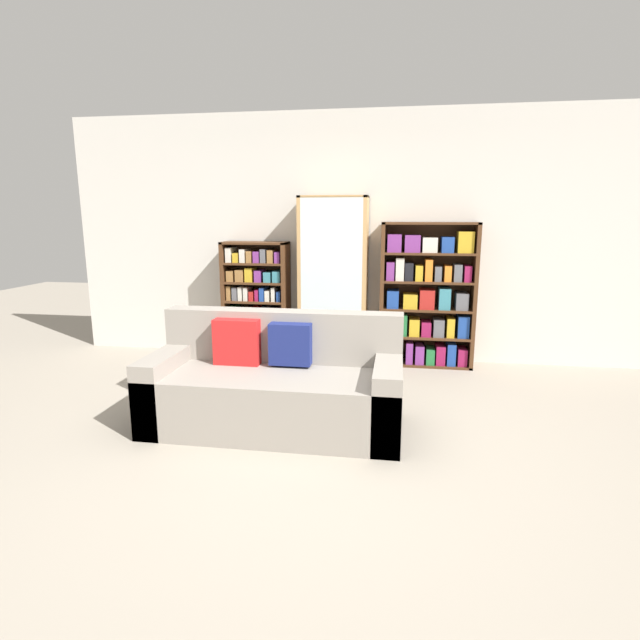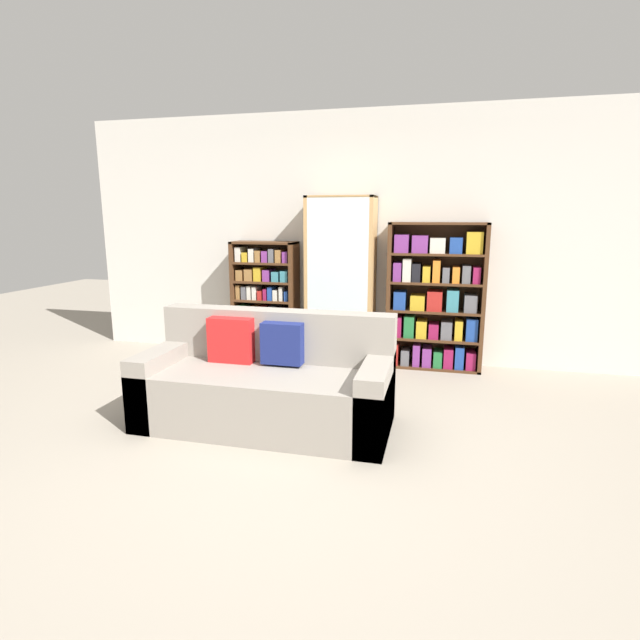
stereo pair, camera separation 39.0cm
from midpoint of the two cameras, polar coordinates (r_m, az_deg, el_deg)
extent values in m
plane|color=gray|center=(3.43, -0.17, -15.86)|extent=(16.00, 16.00, 0.00)
cube|color=beige|center=(5.59, 6.40, 9.24)|extent=(6.40, 0.06, 2.70)
cube|color=gray|center=(3.88, -3.41, -8.94)|extent=(1.91, 0.82, 0.44)
cube|color=gray|center=(4.04, -2.17, -1.73)|extent=(1.91, 0.20, 0.41)
cube|color=gray|center=(4.18, -14.76, -6.89)|extent=(0.20, 0.82, 0.56)
cube|color=gray|center=(3.71, 9.47, -9.10)|extent=(0.20, 0.82, 0.56)
cube|color=red|center=(4.00, -7.41, -2.33)|extent=(0.36, 0.12, 0.36)
cube|color=navy|center=(3.87, -1.46, -2.72)|extent=(0.32, 0.12, 0.32)
cube|color=#4C2D19|center=(5.80, -7.53, 2.43)|extent=(0.04, 0.32, 1.31)
cube|color=#4C2D19|center=(5.59, -0.95, 2.17)|extent=(0.04, 0.32, 1.31)
cube|color=#4C2D19|center=(5.62, -4.40, 8.81)|extent=(0.73, 0.32, 0.02)
cube|color=#4C2D19|center=(5.83, -4.20, -3.96)|extent=(0.73, 0.32, 0.02)
cube|color=#4C2D19|center=(5.83, -3.83, 2.55)|extent=(0.73, 0.01, 1.31)
cube|color=#4C2D19|center=(5.77, -4.24, -1.83)|extent=(0.65, 0.32, 0.02)
cube|color=#4C2D19|center=(5.73, -4.27, 0.22)|extent=(0.65, 0.32, 0.02)
cube|color=#4C2D19|center=(5.69, -4.30, 2.30)|extent=(0.65, 0.32, 0.02)
cube|color=#4C2D19|center=(5.66, -4.33, 4.41)|extent=(0.65, 0.32, 0.02)
cube|color=#4C2D19|center=(5.63, -4.37, 6.54)|extent=(0.65, 0.32, 0.02)
cube|color=#5B5B60|center=(5.88, -6.68, -2.98)|extent=(0.07, 0.24, 0.15)
cube|color=gold|center=(5.85, -5.74, -3.08)|extent=(0.08, 0.24, 0.15)
cube|color=gold|center=(5.82, -4.72, -3.23)|extent=(0.09, 0.24, 0.13)
cube|color=#8E1947|center=(5.78, -3.76, -3.32)|extent=(0.09, 0.24, 0.12)
cube|color=#7A3384|center=(5.75, -2.77, -3.35)|extent=(0.09, 0.24, 0.13)
cube|color=gold|center=(5.73, -1.72, -3.47)|extent=(0.09, 0.24, 0.12)
cube|color=teal|center=(5.83, -6.80, -0.84)|extent=(0.07, 0.24, 0.16)
cube|color=#237038|center=(5.80, -6.00, -0.97)|extent=(0.08, 0.24, 0.14)
cube|color=#1E4293|center=(5.77, -5.11, -1.03)|extent=(0.08, 0.24, 0.14)
cube|color=#AD231E|center=(5.75, -4.29, -1.15)|extent=(0.06, 0.24, 0.12)
cube|color=#8E1947|center=(5.72, -3.45, -1.25)|extent=(0.07, 0.24, 0.11)
cube|color=teal|center=(5.69, -2.60, -1.19)|extent=(0.07, 0.24, 0.13)
cube|color=#237038|center=(5.67, -1.66, -1.24)|extent=(0.07, 0.24, 0.13)
cube|color=#237038|center=(5.78, -6.71, 1.14)|extent=(0.08, 0.24, 0.14)
cube|color=olive|center=(5.74, -5.49, 1.01)|extent=(0.08, 0.24, 0.13)
cube|color=#AD231E|center=(5.70, -4.35, 1.01)|extent=(0.08, 0.24, 0.14)
cube|color=black|center=(5.66, -3.09, 1.00)|extent=(0.10, 0.24, 0.15)
cube|color=#8E1947|center=(5.63, -1.88, 0.79)|extent=(0.10, 0.24, 0.12)
cube|color=olive|center=(5.76, -7.05, 3.29)|extent=(0.05, 0.24, 0.16)
cube|color=#5B5B60|center=(5.74, -6.41, 3.21)|extent=(0.06, 0.24, 0.15)
cube|color=beige|center=(5.71, -5.82, 3.22)|extent=(0.04, 0.24, 0.15)
cube|color=beige|center=(5.69, -5.22, 3.18)|extent=(0.05, 0.24, 0.15)
cube|color=#AD231E|center=(5.68, -4.61, 2.93)|extent=(0.05, 0.24, 0.10)
cube|color=#8E1947|center=(5.66, -4.01, 3.02)|extent=(0.04, 0.24, 0.12)
cube|color=#1E4293|center=(5.64, -3.45, 3.13)|extent=(0.05, 0.24, 0.15)
cube|color=beige|center=(5.62, -2.85, 2.94)|extent=(0.05, 0.24, 0.12)
cube|color=beige|center=(5.60, -2.20, 3.11)|extent=(0.04, 0.24, 0.15)
cube|color=#1E4293|center=(5.59, -1.59, 2.85)|extent=(0.04, 0.24, 0.11)
cube|color=olive|center=(5.73, -6.91, 5.17)|extent=(0.08, 0.24, 0.12)
cube|color=olive|center=(5.69, -5.89, 5.21)|extent=(0.09, 0.24, 0.13)
cube|color=gold|center=(5.65, -4.87, 5.30)|extent=(0.08, 0.24, 0.15)
cube|color=#7A3384|center=(5.62, -3.87, 5.15)|extent=(0.07, 0.24, 0.13)
cube|color=teal|center=(5.59, -2.84, 5.04)|extent=(0.08, 0.24, 0.11)
cube|color=teal|center=(5.56, -1.82, 5.07)|extent=(0.08, 0.24, 0.12)
cube|color=beige|center=(5.71, -7.03, 7.49)|extent=(0.06, 0.24, 0.16)
cube|color=gold|center=(5.68, -6.28, 7.20)|extent=(0.06, 0.24, 0.10)
cube|color=beige|center=(5.65, -5.53, 7.41)|extent=(0.06, 0.24, 0.15)
cube|color=olive|center=(5.63, -4.81, 7.31)|extent=(0.06, 0.24, 0.13)
cube|color=#7A3384|center=(5.61, -4.02, 7.28)|extent=(0.07, 0.24, 0.12)
cube|color=#5B5B60|center=(5.58, -3.27, 7.40)|extent=(0.06, 0.24, 0.15)
cube|color=olive|center=(5.56, -2.48, 7.34)|extent=(0.06, 0.24, 0.14)
cube|color=#7A3384|center=(5.54, -1.69, 7.23)|extent=(0.06, 0.24, 0.12)
cube|color=tan|center=(5.49, 0.88, 4.56)|extent=(0.04, 0.36, 1.80)
cube|color=tan|center=(5.38, 8.06, 4.29)|extent=(0.04, 0.36, 1.80)
cube|color=tan|center=(5.38, 4.59, 13.86)|extent=(0.73, 0.36, 0.02)
cube|color=tan|center=(5.61, 4.29, -4.61)|extent=(0.73, 0.36, 0.02)
cube|color=tan|center=(5.59, 4.73, 4.66)|extent=(0.73, 0.01, 1.80)
cube|color=silver|center=(5.25, 4.11, 4.20)|extent=(0.65, 0.01, 1.78)
cube|color=tan|center=(5.52, 4.35, -0.99)|extent=(0.65, 0.32, 0.02)
cube|color=tan|center=(5.45, 4.41, 2.61)|extent=(0.65, 0.32, 0.02)
cube|color=tan|center=(5.40, 4.47, 6.28)|extent=(0.65, 0.32, 0.02)
cube|color=tan|center=(5.38, 4.53, 10.00)|extent=(0.65, 0.32, 0.02)
cylinder|color=silver|center=(5.61, 2.22, -4.00)|extent=(0.01, 0.01, 0.08)
cone|color=silver|center=(5.59, 2.23, -3.08)|extent=(0.09, 0.09, 0.10)
cylinder|color=silver|center=(5.61, 4.33, -4.04)|extent=(0.01, 0.01, 0.08)
cone|color=silver|center=(5.58, 4.34, -3.12)|extent=(0.09, 0.09, 0.10)
cylinder|color=silver|center=(5.57, 6.38, -4.18)|extent=(0.01, 0.01, 0.08)
cone|color=silver|center=(5.55, 6.40, -3.25)|extent=(0.09, 0.09, 0.10)
cylinder|color=silver|center=(5.53, 2.00, -0.45)|extent=(0.01, 0.01, 0.06)
cone|color=silver|center=(5.52, 2.00, 0.28)|extent=(0.09, 0.09, 0.08)
cylinder|color=silver|center=(5.53, 3.59, -0.48)|extent=(0.01, 0.01, 0.06)
cone|color=silver|center=(5.51, 3.60, 0.25)|extent=(0.09, 0.09, 0.08)
cylinder|color=silver|center=(5.48, 5.11, -0.62)|extent=(0.01, 0.01, 0.06)
cone|color=silver|center=(5.46, 5.12, 0.12)|extent=(0.09, 0.09, 0.08)
cylinder|color=silver|center=(5.48, 6.72, -0.64)|extent=(0.01, 0.01, 0.06)
cone|color=silver|center=(5.47, 6.74, 0.10)|extent=(0.09, 0.09, 0.08)
cylinder|color=silver|center=(5.49, 1.80, 3.20)|extent=(0.01, 0.01, 0.07)
cone|color=silver|center=(5.48, 1.81, 4.01)|extent=(0.07, 0.07, 0.09)
cylinder|color=silver|center=(5.46, 2.83, 3.15)|extent=(0.01, 0.01, 0.07)
cone|color=silver|center=(5.45, 2.84, 3.96)|extent=(0.07, 0.07, 0.09)
cylinder|color=silver|center=(5.46, 3.91, 3.13)|extent=(0.01, 0.01, 0.07)
cone|color=silver|center=(5.45, 3.92, 3.94)|extent=(0.07, 0.07, 0.09)
cylinder|color=silver|center=(5.45, 4.97, 3.10)|extent=(0.01, 0.01, 0.07)
cone|color=silver|center=(5.44, 4.99, 3.91)|extent=(0.07, 0.07, 0.09)
cylinder|color=silver|center=(5.42, 6.00, 3.03)|extent=(0.01, 0.01, 0.07)
cone|color=silver|center=(5.41, 6.02, 3.84)|extent=(0.07, 0.07, 0.09)
cylinder|color=silver|center=(5.39, 7.05, 2.96)|extent=(0.01, 0.01, 0.07)
cone|color=silver|center=(5.38, 7.07, 3.77)|extent=(0.07, 0.07, 0.09)
cylinder|color=silver|center=(5.42, 2.05, 6.93)|extent=(0.01, 0.01, 0.09)
cone|color=silver|center=(5.42, 2.05, 7.97)|extent=(0.09, 0.09, 0.11)
cylinder|color=silver|center=(5.41, 3.68, 6.90)|extent=(0.01, 0.01, 0.09)
cone|color=silver|center=(5.41, 3.69, 7.95)|extent=(0.09, 0.09, 0.11)
cylinder|color=silver|center=(5.38, 5.27, 6.85)|extent=(0.01, 0.01, 0.09)
cone|color=silver|center=(5.37, 5.29, 7.90)|extent=(0.09, 0.09, 0.11)
cylinder|color=silver|center=(5.36, 6.89, 6.80)|extent=(0.01, 0.01, 0.09)
cone|color=silver|center=(5.36, 6.92, 7.85)|extent=(0.09, 0.09, 0.11)
cylinder|color=silver|center=(5.41, 1.81, 10.56)|extent=(0.01, 0.01, 0.07)
cone|color=silver|center=(5.41, 1.82, 11.44)|extent=(0.07, 0.07, 0.09)
cylinder|color=silver|center=(5.41, 2.92, 10.55)|extent=(0.01, 0.01, 0.07)
cone|color=silver|center=(5.41, 2.93, 11.43)|extent=(0.07, 0.07, 0.09)
cylinder|color=silver|center=(5.38, 3.97, 10.53)|extent=(0.01, 0.01, 0.07)
cone|color=silver|center=(5.38, 3.98, 11.41)|extent=(0.07, 0.07, 0.09)
cylinder|color=silver|center=(5.39, 5.11, 10.52)|extent=(0.01, 0.01, 0.07)
cone|color=silver|center=(5.39, 5.12, 11.39)|extent=(0.07, 0.07, 0.09)
cylinder|color=silver|center=(5.37, 6.18, 10.49)|extent=(0.01, 0.01, 0.07)
cone|color=silver|center=(5.37, 6.20, 11.37)|extent=(0.07, 0.07, 0.09)
cylinder|color=silver|center=(5.34, 7.25, 10.46)|extent=(0.01, 0.01, 0.07)
cone|color=silver|center=(5.34, 7.28, 11.34)|extent=(0.07, 0.07, 0.09)
cube|color=#4C2D19|center=(5.40, 10.02, 2.81)|extent=(0.04, 0.32, 1.53)
cube|color=#4C2D19|center=(5.42, 20.12, 2.30)|extent=(0.04, 0.32, 1.53)
cube|color=#4C2D19|center=(5.33, 15.52, 10.59)|extent=(0.99, 0.32, 0.02)
cube|color=#4C2D19|center=(5.56, 14.66, -5.12)|extent=(0.99, 0.32, 0.02)
cube|color=#4C2D19|center=(5.54, 15.06, 2.81)|extent=(0.99, 0.01, 1.53)
cube|color=#4C2D19|center=(5.48, 14.83, -2.03)|extent=(0.91, 0.32, 0.02)
cube|color=#4C2D19|center=(5.42, 14.99, 1.02)|extent=(0.91, 0.32, 0.02)
cube|color=#4C2D19|center=(5.37, 15.16, 4.13)|extent=(0.91, 0.32, 0.02)
cube|color=#4C2D19|center=(5.34, 15.34, 7.28)|extent=(0.91, 0.32, 0.02)
cube|color=#AD231E|center=(5.52, 10.65, -3.70)|extent=(0.07, 0.24, 0.23)
cube|color=#5B5B60|center=(5.52, 11.77, -4.09)|extent=(0.09, 0.24, 0.16)
cube|color=#7A3384|center=(5.51, 13.01, -3.79)|extent=(0.07, 0.24, 0.23)
cube|color=#7A3384|center=(5.52, 14.14, -4.02)|extent=(0.09, 0.24, 0.20)
cube|color=#237038|center=(5.52, 15.31, -4.23)|extent=(0.09, 0.24, 0.17)
cube|color=#8E1947|center=(5.52, 16.43, -4.09)|extent=(0.09, 0.24, 0.21)
cube|color=#1E4293|center=(5.52, 17.59, -3.99)|extent=(0.09, 0.24, 0.24)
cube|color=#8E1947|center=(5.54, 18.77, -4.32)|extent=(0.10, 0.24, 0.18)
cube|color=#8E1947|center=(5.45, 10.84, -0.63)|extent=(0.11, 0.24, 0.21)
cube|color=#237038|center=(5.44, 12.23, -0.63)|extent=(0.10, 0.24, 0.23)
cube|color=gold|center=(5.44, 13.58, -0.95)|extent=(0.11, 0.24, 0.18)
cube|color=#8E1947|center=(5.45, 14.89, -1.15)|extent=(0.10, 0.24, 0.15)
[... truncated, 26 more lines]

